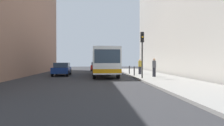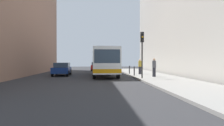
{
  "view_description": "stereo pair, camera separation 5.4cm",
  "coord_description": "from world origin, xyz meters",
  "px_view_note": "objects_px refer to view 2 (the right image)",
  "views": [
    {
      "loc": [
        -0.57,
        -20.32,
        1.72
      ],
      "look_at": [
        1.12,
        1.3,
        1.47
      ],
      "focal_mm": 33.52,
      "sensor_mm": 36.0,
      "label": 1
    },
    {
      "loc": [
        -0.51,
        -20.33,
        1.72
      ],
      "look_at": [
        1.12,
        1.3,
        1.47
      ],
      "focal_mm": 33.52,
      "sensor_mm": 36.0,
      "label": 2
    }
  ],
  "objects_px": {
    "bollard_near": "(134,71)",
    "pedestrian_near_signal": "(154,67)",
    "bollard_mid": "(129,70)",
    "car_beside_bus": "(62,69)",
    "traffic_light": "(142,46)",
    "bus": "(104,61)",
    "car_behind_bus": "(97,66)",
    "pedestrian_mid_sidewalk": "(140,66)"
  },
  "relations": [
    {
      "from": "bollard_near",
      "to": "pedestrian_mid_sidewalk",
      "type": "xyz_separation_m",
      "value": [
        1.08,
        2.24,
        0.42
      ]
    },
    {
      "from": "bus",
      "to": "pedestrian_near_signal",
      "type": "relative_size",
      "value": 6.13
    },
    {
      "from": "bollard_near",
      "to": "bollard_mid",
      "type": "bearing_deg",
      "value": 90.0
    },
    {
      "from": "bus",
      "to": "pedestrian_mid_sidewalk",
      "type": "relative_size",
      "value": 6.2
    },
    {
      "from": "bollard_mid",
      "to": "pedestrian_mid_sidewalk",
      "type": "relative_size",
      "value": 0.53
    },
    {
      "from": "car_behind_bus",
      "to": "bollard_mid",
      "type": "bearing_deg",
      "value": 111.12
    },
    {
      "from": "pedestrian_near_signal",
      "to": "bollard_mid",
      "type": "bearing_deg",
      "value": -24.11
    },
    {
      "from": "car_beside_bus",
      "to": "bollard_mid",
      "type": "distance_m",
      "value": 7.91
    },
    {
      "from": "car_behind_bus",
      "to": "traffic_light",
      "type": "bearing_deg",
      "value": 104.17
    },
    {
      "from": "car_behind_bus",
      "to": "bollard_near",
      "type": "bearing_deg",
      "value": 106.78
    },
    {
      "from": "car_behind_bus",
      "to": "pedestrian_near_signal",
      "type": "bearing_deg",
      "value": 110.76
    },
    {
      "from": "car_beside_bus",
      "to": "bollard_mid",
      "type": "bearing_deg",
      "value": -179.52
    },
    {
      "from": "car_behind_bus",
      "to": "pedestrian_near_signal",
      "type": "xyz_separation_m",
      "value": [
        5.54,
        -15.45,
        0.27
      ]
    },
    {
      "from": "car_behind_bus",
      "to": "pedestrian_mid_sidewalk",
      "type": "bearing_deg",
      "value": 114.29
    },
    {
      "from": "bollard_near",
      "to": "bollard_mid",
      "type": "xyz_separation_m",
      "value": [
        0.0,
        3.16,
        0.0
      ]
    },
    {
      "from": "bus",
      "to": "bollard_mid",
      "type": "xyz_separation_m",
      "value": [
        3.1,
        1.0,
        -1.1
      ]
    },
    {
      "from": "bus",
      "to": "bollard_mid",
      "type": "bearing_deg",
      "value": -162.98
    },
    {
      "from": "traffic_light",
      "to": "bus",
      "type": "bearing_deg",
      "value": 120.33
    },
    {
      "from": "bus",
      "to": "bollard_near",
      "type": "relative_size",
      "value": 11.64
    },
    {
      "from": "bollard_near",
      "to": "pedestrian_mid_sidewalk",
      "type": "bearing_deg",
      "value": 64.27
    },
    {
      "from": "car_behind_bus",
      "to": "traffic_light",
      "type": "height_order",
      "value": "traffic_light"
    },
    {
      "from": "car_behind_bus",
      "to": "pedestrian_mid_sidewalk",
      "type": "distance_m",
      "value": 12.58
    },
    {
      "from": "car_beside_bus",
      "to": "bollard_near",
      "type": "relative_size",
      "value": 4.69
    },
    {
      "from": "car_behind_bus",
      "to": "car_beside_bus",
      "type": "bearing_deg",
      "value": 70.9
    },
    {
      "from": "bollard_near",
      "to": "pedestrian_near_signal",
      "type": "distance_m",
      "value": 2.38
    },
    {
      "from": "bollard_near",
      "to": "car_behind_bus",
      "type": "bearing_deg",
      "value": 105.73
    },
    {
      "from": "pedestrian_near_signal",
      "to": "traffic_light",
      "type": "bearing_deg",
      "value": 93.71
    },
    {
      "from": "bollard_mid",
      "to": "pedestrian_near_signal",
      "type": "bearing_deg",
      "value": -71.1
    },
    {
      "from": "car_behind_bus",
      "to": "bollard_near",
      "type": "height_order",
      "value": "car_behind_bus"
    },
    {
      "from": "car_behind_bus",
      "to": "bollard_mid",
      "type": "height_order",
      "value": "car_behind_bus"
    },
    {
      "from": "bollard_mid",
      "to": "car_beside_bus",
      "type": "bearing_deg",
      "value": -177.76
    },
    {
      "from": "car_beside_bus",
      "to": "pedestrian_near_signal",
      "type": "xyz_separation_m",
      "value": [
        9.55,
        -4.51,
        0.27
      ]
    },
    {
      "from": "car_behind_bus",
      "to": "bollard_near",
      "type": "distance_m",
      "value": 14.33
    },
    {
      "from": "traffic_light",
      "to": "bollard_mid",
      "type": "relative_size",
      "value": 4.32
    },
    {
      "from": "pedestrian_mid_sidewalk",
      "to": "bollard_mid",
      "type": "bearing_deg",
      "value": -122.06
    },
    {
      "from": "bollard_near",
      "to": "bollard_mid",
      "type": "height_order",
      "value": "same"
    },
    {
      "from": "bollard_near",
      "to": "pedestrian_near_signal",
      "type": "relative_size",
      "value": 0.53
    },
    {
      "from": "pedestrian_near_signal",
      "to": "pedestrian_mid_sidewalk",
      "type": "bearing_deg",
      "value": -34.66
    },
    {
      "from": "traffic_light",
      "to": "pedestrian_mid_sidewalk",
      "type": "xyz_separation_m",
      "value": [
        0.98,
        5.54,
        -1.96
      ]
    },
    {
      "from": "pedestrian_near_signal",
      "to": "pedestrian_mid_sidewalk",
      "type": "height_order",
      "value": "pedestrian_near_signal"
    },
    {
      "from": "car_behind_bus",
      "to": "traffic_light",
      "type": "xyz_separation_m",
      "value": [
        3.99,
        -17.1,
        2.22
      ]
    },
    {
      "from": "car_beside_bus",
      "to": "traffic_light",
      "type": "height_order",
      "value": "traffic_light"
    }
  ]
}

